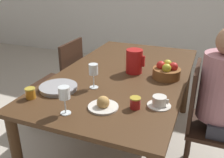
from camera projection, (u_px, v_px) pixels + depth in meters
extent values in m
plane|color=beige|center=(123.00, 145.00, 2.33)|extent=(20.00, 20.00, 0.00)
cube|color=#472D19|center=(124.00, 74.00, 2.05)|extent=(1.01, 1.78, 0.03)
cylinder|color=#472D19|center=(112.00, 73.00, 3.05)|extent=(0.07, 0.07, 0.70)
cylinder|color=#472D19|center=(186.00, 84.00, 2.75)|extent=(0.07, 0.07, 0.70)
cylinder|color=#331E14|center=(190.00, 135.00, 2.12)|extent=(0.04, 0.04, 0.43)
cube|color=#331E14|center=(218.00, 129.00, 1.81)|extent=(0.42, 0.42, 0.03)
cube|color=#331E14|center=(194.00, 95.00, 1.79)|extent=(0.03, 0.39, 0.44)
cylinder|color=#331E14|center=(33.00, 109.00, 2.52)|extent=(0.04, 0.04, 0.43)
cylinder|color=#331E14|center=(54.00, 94.00, 2.84)|extent=(0.04, 0.04, 0.43)
cylinder|color=#331E14|center=(64.00, 116.00, 2.40)|extent=(0.04, 0.04, 0.43)
cylinder|color=#331E14|center=(82.00, 99.00, 2.71)|extent=(0.04, 0.04, 0.43)
cube|color=#331E14|center=(57.00, 84.00, 2.53)|extent=(0.42, 0.42, 0.03)
cube|color=#331E14|center=(72.00, 65.00, 2.37)|extent=(0.03, 0.39, 0.44)
cylinder|color=#B77A84|center=(223.00, 87.00, 1.68)|extent=(0.30, 0.30, 0.46)
cylinder|color=red|center=(134.00, 61.00, 2.02)|extent=(0.13, 0.13, 0.19)
cube|color=red|center=(144.00, 61.00, 1.99)|extent=(0.02, 0.02, 0.09)
cone|color=red|center=(128.00, 51.00, 2.00)|extent=(0.04, 0.04, 0.04)
cylinder|color=white|center=(94.00, 87.00, 1.78)|extent=(0.06, 0.06, 0.00)
cylinder|color=white|center=(94.00, 81.00, 1.76)|extent=(0.01, 0.01, 0.10)
cylinder|color=white|center=(93.00, 69.00, 1.73)|extent=(0.07, 0.07, 0.07)
cylinder|color=white|center=(66.00, 113.00, 1.46)|extent=(0.06, 0.06, 0.00)
cylinder|color=white|center=(65.00, 106.00, 1.44)|extent=(0.01, 0.01, 0.09)
cylinder|color=white|center=(64.00, 93.00, 1.41)|extent=(0.07, 0.07, 0.07)
cylinder|color=gold|center=(64.00, 95.00, 1.41)|extent=(0.05, 0.05, 0.04)
cylinder|color=silver|center=(159.00, 105.00, 1.54)|extent=(0.15, 0.15, 0.01)
cylinder|color=silver|center=(159.00, 101.00, 1.53)|extent=(0.09, 0.09, 0.06)
cube|color=silver|center=(168.00, 102.00, 1.51)|extent=(0.01, 0.01, 0.03)
cylinder|color=#9E9EA3|center=(59.00, 88.00, 1.75)|extent=(0.26, 0.26, 0.02)
cylinder|color=#9E9EA3|center=(58.00, 87.00, 1.74)|extent=(0.27, 0.27, 0.01)
cylinder|color=silver|center=(103.00, 107.00, 1.52)|extent=(0.19, 0.19, 0.01)
sphere|color=tan|center=(103.00, 102.00, 1.50)|extent=(0.08, 0.08, 0.08)
cylinder|color=#C67A1E|center=(30.00, 93.00, 1.62)|extent=(0.06, 0.06, 0.07)
cylinder|color=gold|center=(30.00, 89.00, 1.61)|extent=(0.07, 0.07, 0.01)
cylinder|color=#A81E1E|center=(135.00, 103.00, 1.50)|extent=(0.06, 0.06, 0.07)
cylinder|color=gold|center=(135.00, 98.00, 1.49)|extent=(0.07, 0.07, 0.01)
cylinder|color=brown|center=(166.00, 73.00, 1.93)|extent=(0.21, 0.21, 0.08)
sphere|color=red|center=(173.00, 67.00, 1.90)|extent=(0.07, 0.07, 0.07)
sphere|color=gold|center=(168.00, 64.00, 1.95)|extent=(0.07, 0.07, 0.07)
sphere|color=red|center=(161.00, 65.00, 1.92)|extent=(0.07, 0.07, 0.07)
sphere|color=gold|center=(167.00, 68.00, 1.87)|extent=(0.07, 0.07, 0.07)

